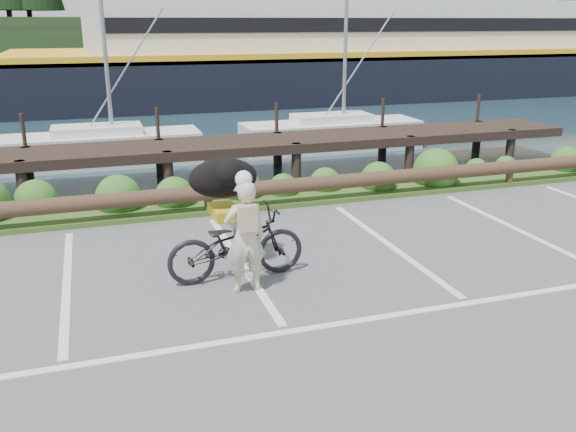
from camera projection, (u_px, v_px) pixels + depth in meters
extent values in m
plane|color=#4F4F51|center=(277.00, 318.00, 7.83)|extent=(72.00, 72.00, 0.00)
plane|color=#182E3A|center=(112.00, 80.00, 51.65)|extent=(160.00, 160.00, 0.00)
cube|color=#3D5B21|center=(202.00, 203.00, 12.62)|extent=(34.00, 1.60, 0.10)
imported|color=black|center=(236.00, 244.00, 8.89)|extent=(2.06, 0.79, 1.07)
imported|color=beige|center=(245.00, 237.00, 8.39)|extent=(0.60, 0.41, 1.61)
ellipsoid|color=black|center=(223.00, 178.00, 9.22)|extent=(0.55, 1.07, 0.61)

